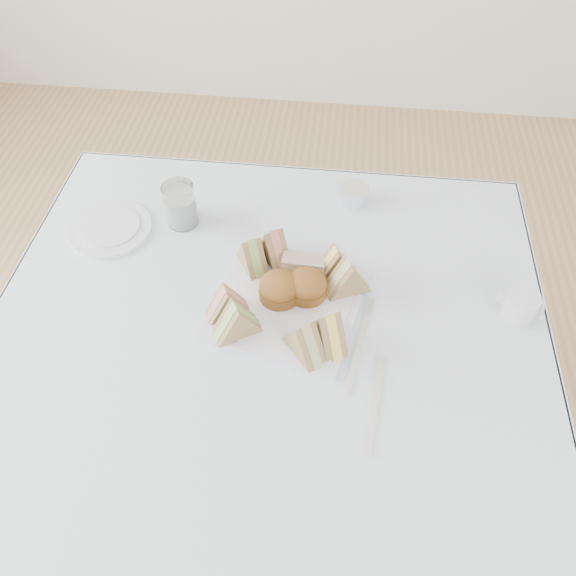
# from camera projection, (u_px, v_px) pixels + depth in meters

# --- Properties ---
(floor) EXTENTS (4.00, 4.00, 0.00)m
(floor) POSITION_uv_depth(u_px,v_px,m) (272.00, 499.00, 1.56)
(floor) COLOR #9E7751
(floor) RESTS_ON ground
(table) EXTENTS (0.90, 0.90, 0.74)m
(table) POSITION_uv_depth(u_px,v_px,m) (268.00, 441.00, 1.27)
(table) COLOR brown
(table) RESTS_ON floor
(tablecloth) EXTENTS (1.02, 1.02, 0.01)m
(tablecloth) POSITION_uv_depth(u_px,v_px,m) (262.00, 349.00, 0.99)
(tablecloth) COLOR silver
(tablecloth) RESTS_ON table
(serving_plate) EXTENTS (0.30, 0.30, 0.01)m
(serving_plate) POSITION_uv_depth(u_px,v_px,m) (288.00, 303.00, 1.04)
(serving_plate) COLOR silver
(serving_plate) RESTS_ON tablecloth
(sandwich_fl_a) EXTENTS (0.09, 0.07, 0.07)m
(sandwich_fl_a) POSITION_uv_depth(u_px,v_px,m) (227.00, 301.00, 0.99)
(sandwich_fl_a) COLOR #947B54
(sandwich_fl_a) RESTS_ON serving_plate
(sandwich_fl_b) EXTENTS (0.09, 0.08, 0.08)m
(sandwich_fl_b) POSITION_uv_depth(u_px,v_px,m) (236.00, 319.00, 0.96)
(sandwich_fl_b) COLOR #947B54
(sandwich_fl_b) RESTS_ON serving_plate
(sandwich_fr_a) EXTENTS (0.08, 0.09, 0.08)m
(sandwich_fr_a) POSITION_uv_depth(u_px,v_px,m) (328.00, 328.00, 0.95)
(sandwich_fr_a) COLOR #947B54
(sandwich_fr_a) RESTS_ON serving_plate
(sandwich_fr_b) EXTENTS (0.09, 0.09, 0.08)m
(sandwich_fr_b) POSITION_uv_depth(u_px,v_px,m) (305.00, 338.00, 0.94)
(sandwich_fr_b) COLOR #947B54
(sandwich_fr_b) RESTS_ON serving_plate
(sandwich_bl_a) EXTENTS (0.07, 0.09, 0.07)m
(sandwich_bl_a) POSITION_uv_depth(u_px,v_px,m) (252.00, 253.00, 1.07)
(sandwich_bl_a) COLOR #947B54
(sandwich_bl_a) RESTS_ON serving_plate
(sandwich_bl_b) EXTENTS (0.08, 0.09, 0.08)m
(sandwich_bl_b) POSITION_uv_depth(u_px,v_px,m) (274.00, 245.00, 1.08)
(sandwich_bl_b) COLOR #947B54
(sandwich_bl_b) RESTS_ON serving_plate
(sandwich_br_a) EXTENTS (0.10, 0.08, 0.08)m
(sandwich_br_a) POSITION_uv_depth(u_px,v_px,m) (347.00, 276.00, 1.02)
(sandwich_br_a) COLOR #947B54
(sandwich_br_a) RESTS_ON serving_plate
(sandwich_br_b) EXTENTS (0.09, 0.06, 0.07)m
(sandwich_br_b) POSITION_uv_depth(u_px,v_px,m) (335.00, 261.00, 1.05)
(sandwich_br_b) COLOR #947B54
(sandwich_br_b) RESTS_ON serving_plate
(scone_left) EXTENTS (0.09, 0.09, 0.05)m
(scone_left) POSITION_uv_depth(u_px,v_px,m) (279.00, 288.00, 1.02)
(scone_left) COLOR brown
(scone_left) RESTS_ON serving_plate
(scone_right) EXTENTS (0.09, 0.09, 0.05)m
(scone_right) POSITION_uv_depth(u_px,v_px,m) (307.00, 285.00, 1.03)
(scone_right) COLOR brown
(scone_right) RESTS_ON serving_plate
(pastry_slice) EXTENTS (0.08, 0.04, 0.04)m
(pastry_slice) POSITION_uv_depth(u_px,v_px,m) (304.00, 265.00, 1.07)
(pastry_slice) COLOR tan
(pastry_slice) RESTS_ON serving_plate
(side_plate) EXTENTS (0.19, 0.19, 0.01)m
(side_plate) POSITION_uv_depth(u_px,v_px,m) (110.00, 229.00, 1.17)
(side_plate) COLOR silver
(side_plate) RESTS_ON tablecloth
(water_glass) EXTENTS (0.09, 0.09, 0.10)m
(water_glass) POSITION_uv_depth(u_px,v_px,m) (180.00, 205.00, 1.15)
(water_glass) COLOR white
(water_glass) RESTS_ON tablecloth
(tea_strainer) EXTENTS (0.06, 0.06, 0.04)m
(tea_strainer) POSITION_uv_depth(u_px,v_px,m) (354.00, 196.00, 1.22)
(tea_strainer) COLOR white
(tea_strainer) RESTS_ON tablecloth
(knife) EXTENTS (0.04, 0.18, 0.00)m
(knife) POSITION_uv_depth(u_px,v_px,m) (375.00, 404.00, 0.91)
(knife) COLOR white
(knife) RESTS_ON tablecloth
(fork) EXTENTS (0.04, 0.18, 0.00)m
(fork) POSITION_uv_depth(u_px,v_px,m) (357.00, 353.00, 0.98)
(fork) COLOR white
(fork) RESTS_ON tablecloth
(creamer_jug) EXTENTS (0.07, 0.07, 0.05)m
(creamer_jug) POSITION_uv_depth(u_px,v_px,m) (520.00, 306.00, 1.01)
(creamer_jug) COLOR silver
(creamer_jug) RESTS_ON tablecloth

